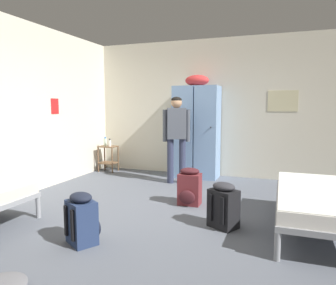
% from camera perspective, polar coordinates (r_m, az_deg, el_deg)
% --- Properties ---
extents(ground_plane, '(8.56, 8.56, 0.00)m').
position_cam_1_polar(ground_plane, '(4.30, -1.24, -13.06)').
color(ground_plane, '#565B66').
extents(room_backdrop, '(5.01, 5.41, 2.82)m').
position_cam_1_polar(room_backdrop, '(5.78, -8.46, 6.15)').
color(room_backdrop, beige).
rests_on(room_backdrop, ground_plane).
extents(locker_bank, '(0.90, 0.55, 2.07)m').
position_cam_1_polar(locker_bank, '(6.40, 5.20, 2.27)').
color(locker_bank, '#7A9ECC').
rests_on(locker_bank, ground_plane).
extents(shelf_unit, '(0.38, 0.30, 0.57)m').
position_cam_1_polar(shelf_unit, '(7.13, -10.80, -2.42)').
color(shelf_unit, brown).
rests_on(shelf_unit, ground_plane).
extents(bed_right, '(0.90, 1.90, 0.49)m').
position_cam_1_polar(bed_right, '(4.08, 25.53, -9.23)').
color(bed_right, gray).
rests_on(bed_right, ground_plane).
extents(person_traveler, '(0.48, 0.32, 1.62)m').
position_cam_1_polar(person_traveler, '(5.87, 1.54, 2.01)').
color(person_traveler, '#2D334C').
rests_on(person_traveler, ground_plane).
extents(water_bottle, '(0.07, 0.07, 0.20)m').
position_cam_1_polar(water_bottle, '(7.15, -11.32, 0.12)').
color(water_bottle, silver).
rests_on(water_bottle, shelf_unit).
extents(lotion_bottle, '(0.06, 0.06, 0.17)m').
position_cam_1_polar(lotion_bottle, '(7.02, -10.52, -0.08)').
color(lotion_bottle, white).
rests_on(lotion_bottle, shelf_unit).
extents(backpack_navy, '(0.40, 0.41, 0.55)m').
position_cam_1_polar(backpack_navy, '(3.53, -15.27, -13.30)').
color(backpack_navy, navy).
rests_on(backpack_navy, ground_plane).
extents(backpack_maroon, '(0.33, 0.34, 0.55)m').
position_cam_1_polar(backpack_maroon, '(4.68, 3.93, -8.12)').
color(backpack_maroon, maroon).
rests_on(backpack_maroon, ground_plane).
extents(backpack_black, '(0.40, 0.41, 0.55)m').
position_cam_1_polar(backpack_black, '(3.89, 10.13, -11.28)').
color(backpack_black, black).
rests_on(backpack_black, ground_plane).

